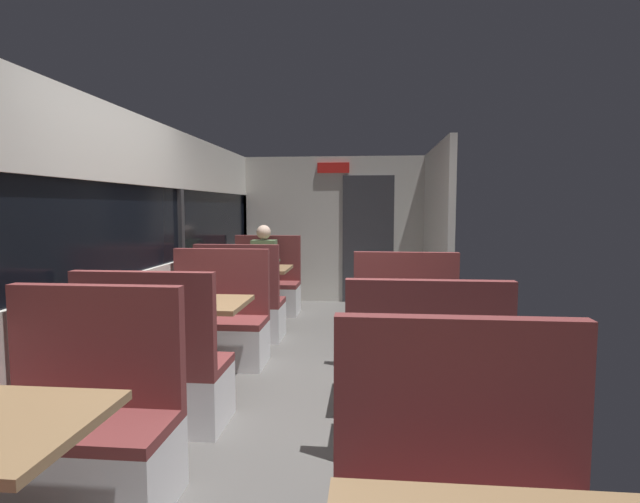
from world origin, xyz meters
name	(u,v)px	position (x,y,z in m)	size (l,w,h in m)	color
ground_plane	(296,404)	(0.00, 0.00, -0.01)	(3.30, 9.20, 0.02)	#514F4C
carriage_window_panel_left	(112,259)	(-1.45, 0.00, 1.11)	(0.09, 8.48, 2.30)	beige
carriage_end_bulkhead	(337,230)	(0.06, 4.19, 1.14)	(2.90, 0.11, 2.30)	beige
carriage_aisle_panel_right	(436,234)	(1.45, 3.00, 1.15)	(0.08, 2.40, 2.30)	beige
bench_near_window_facing_entry	(82,440)	(-0.89, -1.39, 0.33)	(0.95, 0.50, 1.10)	silver
dining_table_mid_window	(191,313)	(-0.89, 0.20, 0.64)	(0.90, 0.70, 0.74)	#9E9EA3
bench_mid_window_facing_end	(156,379)	(-0.89, -0.50, 0.33)	(0.95, 0.50, 1.10)	silver
bench_mid_window_facing_entry	(217,330)	(-0.89, 0.90, 0.33)	(0.95, 0.50, 1.10)	silver
dining_table_far_window	(254,275)	(-0.89, 2.50, 0.64)	(0.90, 0.70, 0.74)	#9E9EA3
bench_far_window_facing_end	(241,310)	(-0.89, 1.80, 0.33)	(0.95, 0.50, 1.10)	silver
bench_far_window_facing_entry	(266,290)	(-0.89, 3.20, 0.33)	(0.95, 0.50, 1.10)	silver
dining_table_rear_aisle	(414,324)	(0.89, 0.00, 0.64)	(0.90, 0.70, 0.74)	#9E9EA3
bench_rear_aisle_facing_end	(424,400)	(0.89, -0.70, 0.33)	(0.95, 0.50, 1.10)	silver
bench_rear_aisle_facing_entry	(406,340)	(0.89, 0.70, 0.33)	(0.95, 0.50, 1.10)	silver
seated_passenger	(265,276)	(-0.89, 3.13, 0.54)	(0.47, 0.55, 1.26)	#26262D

